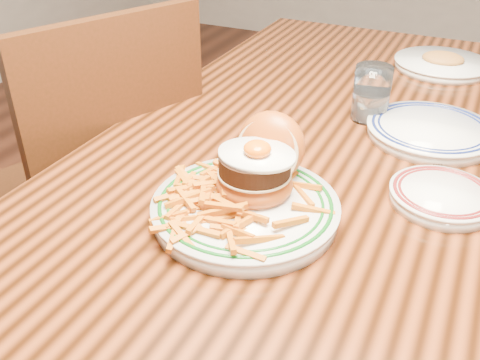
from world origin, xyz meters
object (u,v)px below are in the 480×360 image
at_px(table, 321,161).
at_px(chair_left, 103,180).
at_px(main_plate, 250,191).
at_px(side_plate, 442,195).

relative_size(table, chair_left, 1.63).
distance_m(table, main_plate, 0.39).
height_order(table, main_plate, main_plate).
bearing_deg(table, side_plate, -36.28).
bearing_deg(table, chair_left, -168.48).
bearing_deg(main_plate, chair_left, 152.99).
relative_size(chair_left, main_plate, 3.07).
distance_m(chair_left, side_plate, 0.87).
xyz_separation_m(table, chair_left, (-0.55, -0.11, -0.14)).
xyz_separation_m(table, side_plate, (0.28, -0.20, 0.10)).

